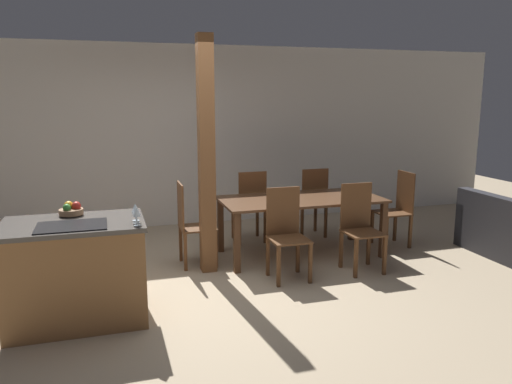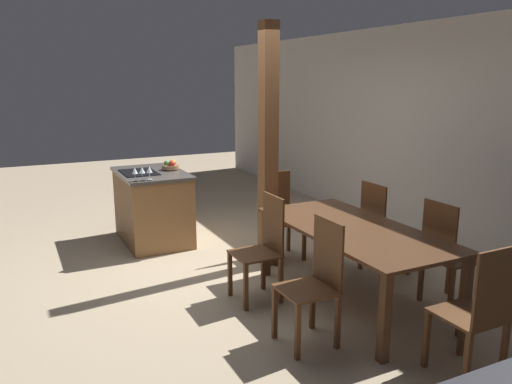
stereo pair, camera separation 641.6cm
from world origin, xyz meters
name	(u,v)px [view 2 (the right image)]	position (x,y,z in m)	size (l,w,h in m)	color
ground_plane	(216,267)	(0.00, 0.00, 0.00)	(16.00, 16.00, 0.00)	tan
wall_back	(415,132)	(0.00, 2.77, 1.35)	(11.20, 0.08, 2.70)	silver
kitchen_island	(153,206)	(-1.21, -0.36, 0.45)	(1.18, 0.78, 0.90)	olive
fruit_bowl	(171,166)	(-1.23, -0.10, 0.95)	(0.21, 0.21, 0.12)	#99704C
wine_glass_near	(135,171)	(-0.69, -0.67, 1.01)	(0.07, 0.07, 0.15)	silver
wine_glass_middle	(142,171)	(-0.69, -0.59, 1.01)	(0.07, 0.07, 0.15)	silver
wine_glass_far	(149,170)	(-0.69, -0.51, 1.01)	(0.07, 0.07, 0.15)	silver
dining_table	(353,236)	(1.36, 0.80, 0.63)	(1.97, 0.94, 0.72)	#51331E
dining_chair_near_left	(263,246)	(0.92, 0.11, 0.51)	(0.40, 0.40, 0.98)	brown
dining_chair_near_right	(315,281)	(1.80, 0.11, 0.51)	(0.40, 0.40, 0.98)	brown
dining_chair_far_left	(380,227)	(0.92, 1.49, 0.51)	(0.40, 0.40, 0.98)	brown
dining_chair_far_right	(446,253)	(1.80, 1.49, 0.51)	(0.40, 0.40, 0.98)	brown
dining_chair_head_end	(280,214)	(-0.01, 0.80, 0.51)	(0.40, 0.40, 0.98)	brown
dining_chair_foot_end	(478,311)	(2.73, 0.80, 0.51)	(0.40, 0.40, 0.98)	brown
timber_post	(268,148)	(0.15, 0.57, 1.30)	(0.17, 0.17, 2.60)	brown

